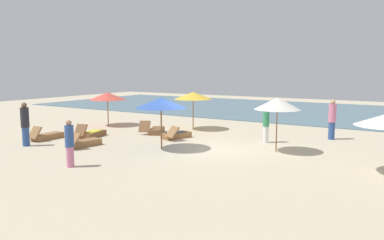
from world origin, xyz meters
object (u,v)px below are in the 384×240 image
Objects in this scene: umbrella_0 at (277,104)px; person_0 at (266,123)px; lounger_5 at (46,136)px; person_2 at (25,124)px; lounger_2 at (176,135)px; lounger_6 at (92,134)px; umbrella_3 at (107,96)px; umbrella_4 at (161,103)px; lounger_3 at (83,143)px; lounger_4 at (155,130)px; umbrella_2 at (193,96)px; person_1 at (332,119)px; person_3 at (70,143)px.

person_0 is (-1.10, 1.68, -1.10)m from umbrella_0.
lounger_5 is 1.79m from person_2.
umbrella_0 is 1.26× the size of lounger_2.
umbrella_3 is at bearing 122.72° from lounger_6.
umbrella_0 reaches higher than person_2.
umbrella_0 is 9.34m from lounger_6.
umbrella_4 is 1.27× the size of lounger_3.
umbrella_0 is 1.29× the size of lounger_3.
lounger_4 and lounger_5 have the same top height.
umbrella_4 reaches higher than person_2.
lounger_4 is (-0.97, -2.27, -1.75)m from umbrella_2.
umbrella_4 is 6.46m from lounger_5.
lounger_3 is 8.35m from person_0.
umbrella_4 is at bearing 23.55° from lounger_3.
umbrella_3 is at bearing 101.19° from person_2.
lounger_5 is 13.92m from person_1.
umbrella_4 is 1.27× the size of lounger_4.
lounger_6 is 11.87m from person_1.
person_1 is at bearing 6.82° from umbrella_2.
lounger_2 is 6.53m from person_3.
lounger_3 is 3.61m from person_3.
umbrella_4 is 1.25× the size of person_0.
umbrella_4 is at bearing -131.42° from person_0.
umbrella_4 is 3.99m from lounger_3.
person_2 is (1.28, -6.47, -0.80)m from umbrella_3.
lounger_5 is at bearing 174.80° from lounger_3.
lounger_4 is at bearing 172.03° from umbrella_0.
lounger_2 is (5.94, -1.43, -1.61)m from umbrella_3.
umbrella_4 reaches higher than umbrella_3.
lounger_4 is at bearing 160.40° from lounger_2.
person_0 is (10.09, -0.10, -0.87)m from umbrella_3.
lounger_4 is at bearing 62.75° from person_2.
umbrella_3 is 7.82m from umbrella_4.
lounger_4 is 0.90× the size of person_2.
lounger_3 is 1.05× the size of lounger_5.
umbrella_0 is 1.16× the size of person_2.
person_1 is (5.72, 6.16, -1.00)m from umbrella_4.
person_0 is at bearing 22.43° from lounger_6.
person_1 is at bearing 20.68° from lounger_4.
person_2 is (-9.91, -4.69, -1.02)m from umbrella_0.
umbrella_2 reaches higher than lounger_2.
person_2 is at bearing 162.39° from person_3.
umbrella_3 is at bearing 124.16° from lounger_3.
umbrella_0 is 11.01m from person_2.
umbrella_4 is 5.01m from lounger_6.
umbrella_3 is at bearing 98.35° from lounger_5.
person_3 is at bearing -85.74° from umbrella_2.
lounger_5 is (-10.46, -3.20, -1.84)m from umbrella_0.
lounger_3 is 2.33m from lounger_6.
umbrella_2 is 1.19× the size of person_0.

